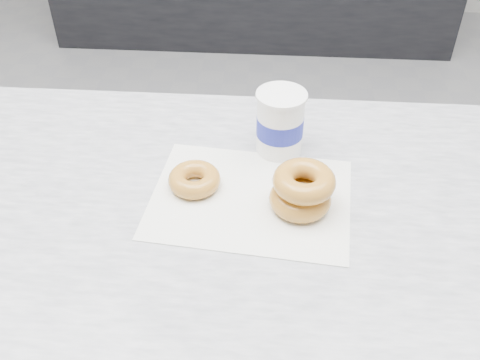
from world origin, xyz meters
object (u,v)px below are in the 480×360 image
object	(u,v)px
donut_stack	(302,190)
donut_single	(194,179)
counter	(192,359)
coffee_cup	(280,122)

from	to	relation	value
donut_stack	donut_single	bearing A→B (deg)	168.50
counter	donut_stack	bearing A→B (deg)	8.08
donut_single	coffee_cup	size ratio (longest dim) A/B	0.74
counter	donut_stack	distance (m)	0.53
counter	donut_single	xyz separation A→B (m)	(0.02, 0.07, 0.47)
counter	donut_stack	size ratio (longest dim) A/B	20.78
donut_single	donut_stack	bearing A→B (deg)	-11.50
donut_stack	coffee_cup	bearing A→B (deg)	104.14
donut_single	coffee_cup	xyz separation A→B (m)	(0.15, 0.12, 0.05)
counter	coffee_cup	size ratio (longest dim) A/B	24.55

